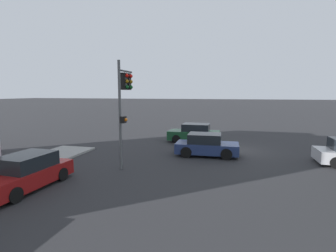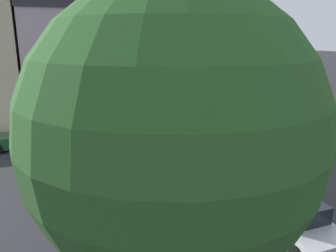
{
  "view_description": "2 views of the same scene",
  "coord_description": "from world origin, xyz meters",
  "px_view_note": "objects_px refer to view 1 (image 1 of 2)",
  "views": [
    {
      "loc": [
        -0.32,
        18.9,
        4.06
      ],
      "look_at": [
        3.67,
        3.67,
        2.05
      ],
      "focal_mm": 28.0,
      "sensor_mm": 36.0,
      "label": 1
    },
    {
      "loc": [
        -15.38,
        10.57,
        7.26
      ],
      "look_at": [
        3.36,
        3.81,
        1.93
      ],
      "focal_mm": 35.0,
      "sensor_mm": 36.0,
      "label": 2
    }
  ],
  "objects_px": {
    "crossing_car_2": "(206,145)",
    "parked_car_0": "(25,173)",
    "crossing_car_1": "(194,133)",
    "traffic_signal": "(124,95)"
  },
  "relations": [
    {
      "from": "crossing_car_2",
      "to": "parked_car_0",
      "type": "bearing_deg",
      "value": -132.99
    },
    {
      "from": "crossing_car_1",
      "to": "parked_car_0",
      "type": "bearing_deg",
      "value": 66.38
    },
    {
      "from": "traffic_signal",
      "to": "crossing_car_2",
      "type": "relative_size",
      "value": 1.41
    },
    {
      "from": "traffic_signal",
      "to": "parked_car_0",
      "type": "relative_size",
      "value": 1.34
    },
    {
      "from": "crossing_car_2",
      "to": "parked_car_0",
      "type": "xyz_separation_m",
      "value": [
        6.8,
        7.82,
        -0.0
      ]
    },
    {
      "from": "traffic_signal",
      "to": "crossing_car_2",
      "type": "bearing_deg",
      "value": 43.5
    },
    {
      "from": "crossing_car_1",
      "to": "crossing_car_2",
      "type": "height_order",
      "value": "crossing_car_1"
    },
    {
      "from": "traffic_signal",
      "to": "crossing_car_2",
      "type": "height_order",
      "value": "traffic_signal"
    },
    {
      "from": "traffic_signal",
      "to": "crossing_car_2",
      "type": "xyz_separation_m",
      "value": [
        -4.0,
        -3.73,
        -3.28
      ]
    },
    {
      "from": "crossing_car_1",
      "to": "parked_car_0",
      "type": "relative_size",
      "value": 0.98
    }
  ]
}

